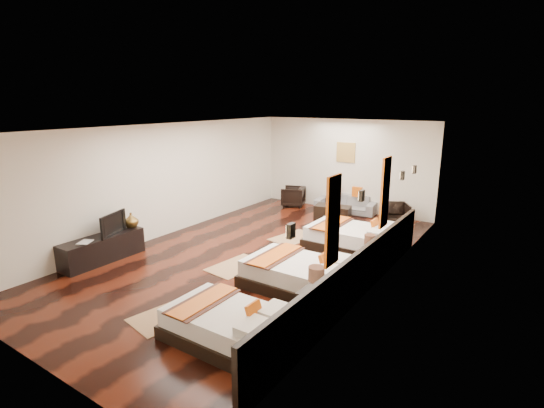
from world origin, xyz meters
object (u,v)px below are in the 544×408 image
Objects in this scene: nightstand_a at (316,303)px; bed_mid at (302,275)px; coffee_table at (333,212)px; book at (80,242)px; bed_near at (231,325)px; table_plant at (331,200)px; nightstand_b at (369,260)px; bed_far at (355,238)px; figurine at (131,220)px; armchair_left at (293,196)px; tv at (110,224)px; tv_console at (103,249)px; armchair_right at (396,214)px; sofa at (346,204)px.

bed_mid is at bearing 129.92° from nightstand_a.
book is at bearing -113.79° from coffee_table.
bed_near is 6.87× the size of table_plant.
nightstand_b is (0.75, 3.37, 0.04)m from bed_near.
bed_mid reaches higher than table_plant.
bed_near is 2.34× the size of nightstand_b.
figurine is at bearing -145.82° from bed_far.
figurine is at bearing -117.79° from table_plant.
nightstand_a is 7.20m from armchair_left.
tv is at bearing -166.64° from bed_mid.
tv is at bearing -116.00° from coffee_table.
tv_console is 6.37m from armchair_left.
bed_mid is 4.92m from armchair_right.
armchair_left is 1.74m from table_plant.
armchair_left is 1.86m from coffee_table.
table_plant is (1.62, -0.61, 0.22)m from armchair_left.
sofa is at bearing 79.16° from armchair_left.
nightstand_a reaches higher than bed_near.
table_plant reaches higher than tv_console.
armchair_left is (0.97, 6.30, 0.04)m from tv_console.
nightstand_b is at bearing 31.44° from book.
armchair_left is at bearing 136.58° from nightstand_b.
bed_far is at bearing 40.83° from tv_console.
figurine is 0.34× the size of coffee_table.
bed_far is 5.89m from book.
bed_far is 6.81× the size of book.
bed_far is at bearing -52.03° from table_plant.
book is 0.46× the size of armchair_right.
tv is at bearing -119.56° from sofa.
bed_far is at bearing 89.96° from bed_near.
nightstand_b is 2.59× the size of book.
nightstand_a is 2.72× the size of figurine.
tv_console is 2.17× the size of tv.
armchair_right is at bearing 88.58° from bed_near.
figurine is at bearing -121.97° from sofa.
tv is (-4.14, 1.04, 0.55)m from bed_near.
figurine reaches higher than coffee_table.
tv is 3.06× the size of table_plant.
bed_far is 2.48m from armchair_right.
armchair_left is (-3.98, 3.76, 0.04)m from nightstand_b.
tv_console is at bearing 146.80° from tv.
sofa is 1.82× the size of coffee_table.
book is at bearing -158.22° from bed_mid.
armchair_left is at bearing 144.86° from armchair_right.
armchair_left is (0.92, 6.10, -0.47)m from tv.
tv_console is at bearing -90.00° from figurine.
bed_near is 4.52m from figurine.
armchair_left is (-3.23, 2.67, 0.05)m from bed_far.
tv is 0.83× the size of coffee_table.
bed_near is at bearing -11.29° from tv_console.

